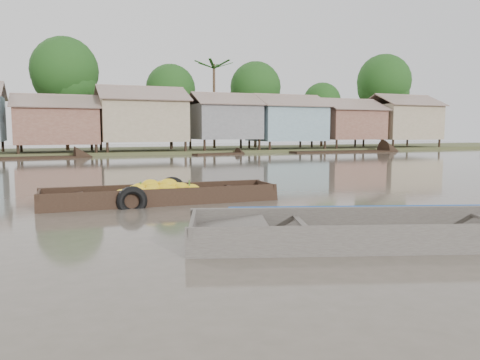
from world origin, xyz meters
name	(u,v)px	position (x,y,z in m)	size (l,w,h in m)	color
ground	(284,222)	(0.00, 0.00, 0.00)	(120.00, 120.00, 0.00)	#514B3E
riverbank	(143,116)	(3.03, 31.86, 3.07)	(120.00, 12.47, 10.22)	#384723
banana_boat	(159,196)	(-1.78, 3.55, 0.17)	(5.98, 1.61, 0.85)	black
viewer_boat	(403,238)	(1.11, -2.15, 0.05)	(7.36, 4.07, 0.57)	#433D39
distant_boats	(232,156)	(8.17, 24.17, -0.05)	(45.81, 14.98, 0.35)	black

